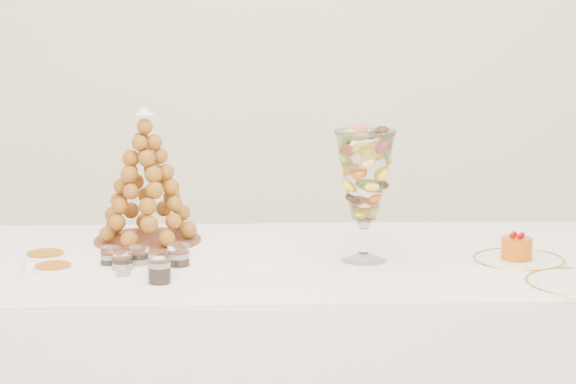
{
  "coord_description": "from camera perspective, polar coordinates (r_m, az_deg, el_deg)",
  "views": [
    {
      "loc": [
        0.12,
        -2.48,
        1.48
      ],
      "look_at": [
        0.07,
        0.22,
        0.94
      ],
      "focal_mm": 70.0,
      "sensor_mm": 36.0,
      "label": 1
    }
  ],
  "objects": [
    {
      "name": "lace_tray",
      "position": [
        2.89,
        -7.14,
        -3.0
      ],
      "size": [
        0.67,
        0.55,
        0.02
      ],
      "primitive_type": "cube",
      "rotation": [
        0.0,
        0.0,
        0.19
      ],
      "color": "white",
      "rests_on": "buffet_table"
    },
    {
      "name": "macaron_vase",
      "position": [
        2.78,
        3.92,
        0.77
      ],
      "size": [
        0.15,
        0.15,
        0.33
      ],
      "color": "white",
      "rests_on": "buffet_table"
    },
    {
      "name": "cake_plate",
      "position": [
        2.85,
        11.63,
        -3.47
      ],
      "size": [
        0.23,
        0.23,
        0.01
      ],
      "primitive_type": "cylinder",
      "color": "white",
      "rests_on": "buffet_table"
    },
    {
      "name": "verrine_a",
      "position": [
        2.74,
        -9.03,
        -3.41
      ],
      "size": [
        0.06,
        0.06,
        0.06
      ],
      "primitive_type": "cylinder",
      "rotation": [
        0.0,
        0.0,
        0.29
      ],
      "color": "white",
      "rests_on": "buffet_table"
    },
    {
      "name": "verrine_b",
      "position": [
        2.73,
        -7.57,
        -3.41
      ],
      "size": [
        0.06,
        0.06,
        0.06
      ],
      "primitive_type": "cylinder",
      "rotation": [
        0.0,
        0.0,
        0.33
      ],
      "color": "white",
      "rests_on": "buffet_table"
    },
    {
      "name": "verrine_c",
      "position": [
        2.71,
        -5.58,
        -3.4
      ],
      "size": [
        0.06,
        0.06,
        0.07
      ],
      "primitive_type": "cylinder",
      "rotation": [
        0.0,
        0.0,
        -0.04
      ],
      "color": "white",
      "rests_on": "buffet_table"
    },
    {
      "name": "verrine_d",
      "position": [
        2.69,
        -8.4,
        -3.62
      ],
      "size": [
        0.06,
        0.06,
        0.07
      ],
      "primitive_type": "cylinder",
      "rotation": [
        0.0,
        0.0,
        0.15
      ],
      "color": "white",
      "rests_on": "buffet_table"
    },
    {
      "name": "verrine_e",
      "position": [
        2.63,
        -6.55,
        -3.86
      ],
      "size": [
        0.06,
        0.06,
        0.07
      ],
      "primitive_type": "cylinder",
      "rotation": [
        0.0,
        0.0,
        -0.16
      ],
      "color": "white",
      "rests_on": "buffet_table"
    },
    {
      "name": "ramekin_back",
      "position": [
        2.83,
        -12.21,
        -3.39
      ],
      "size": [
        0.1,
        0.1,
        0.03
      ],
      "primitive_type": "cylinder",
      "color": "white",
      "rests_on": "buffet_table"
    },
    {
      "name": "ramekin_front",
      "position": [
        2.71,
        -11.83,
        -4.01
      ],
      "size": [
        0.09,
        0.09,
        0.03
      ],
      "primitive_type": "cylinder",
      "color": "white",
      "rests_on": "buffet_table"
    },
    {
      "name": "croquembouche",
      "position": [
        2.92,
        -7.23,
        0.74
      ],
      "size": [
        0.28,
        0.28,
        0.35
      ],
      "rotation": [
        0.0,
        0.0,
        0.17
      ],
      "color": "brown",
      "rests_on": "lace_tray"
    },
    {
      "name": "mousse_cake",
      "position": [
        2.84,
        11.54,
        -2.8
      ],
      "size": [
        0.08,
        0.08,
        0.07
      ],
      "color": "#C15308",
      "rests_on": "cake_plate"
    }
  ]
}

